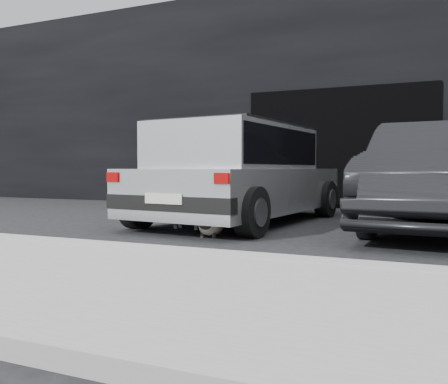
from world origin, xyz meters
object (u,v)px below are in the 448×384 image
at_px(silver_hatchback, 240,169).
at_px(second_car, 439,175).
at_px(cat_siamese, 210,226).
at_px(cat_white, 190,216).

distance_m(silver_hatchback, second_car, 2.89).
relative_size(second_car, cat_siamese, 5.43).
distance_m(second_car, cat_siamese, 3.28).
relative_size(cat_siamese, cat_white, 1.02).
xyz_separation_m(second_car, cat_white, (-3.24, -1.25, -0.58)).
bearing_deg(cat_white, second_car, 110.86).
bearing_deg(silver_hatchback, cat_siamese, -75.17).
distance_m(cat_siamese, cat_white, 0.83).
bearing_deg(second_car, cat_siamese, -141.15).
height_order(silver_hatchback, second_car, silver_hatchback).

